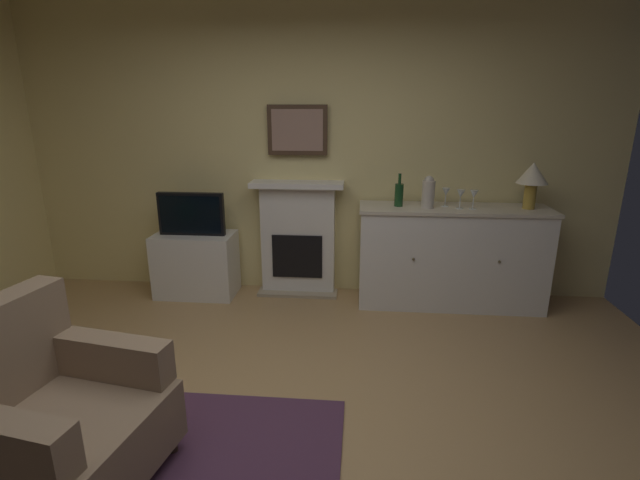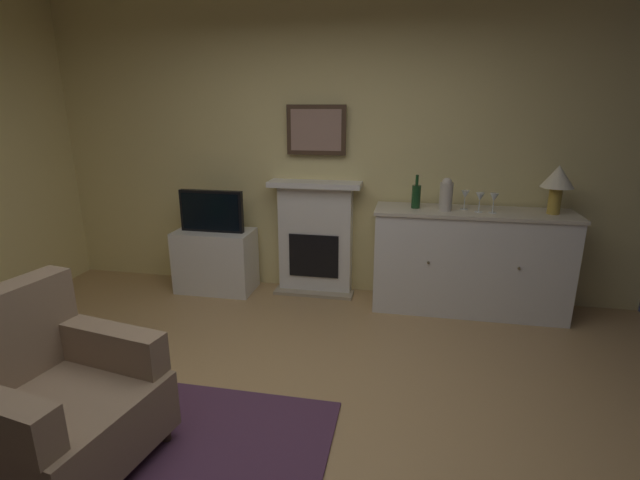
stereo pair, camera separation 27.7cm
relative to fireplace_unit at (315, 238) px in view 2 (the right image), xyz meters
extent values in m
cube|color=tan|center=(0.14, -2.14, -0.60)|extent=(5.64, 4.60, 0.10)
cube|color=#EAD68C|center=(0.14, 0.13, 0.88)|extent=(5.64, 0.06, 2.86)
cube|color=#4C2D47|center=(-0.57, -2.49, -0.54)|extent=(2.18, 1.45, 0.02)
cube|color=white|center=(0.00, 0.01, -0.02)|extent=(0.70, 0.18, 1.05)
cube|color=tan|center=(0.00, -0.09, -0.53)|extent=(0.77, 0.20, 0.03)
cube|color=black|center=(0.00, -0.09, -0.16)|extent=(0.48, 0.02, 0.42)
cube|color=white|center=(0.00, -0.02, 0.53)|extent=(0.87, 0.27, 0.05)
cube|color=#473323|center=(0.00, 0.05, 1.01)|extent=(0.55, 0.03, 0.45)
cube|color=#9E7A6B|center=(0.00, 0.03, 1.01)|extent=(0.47, 0.01, 0.37)
cube|color=white|center=(1.42, -0.18, -0.10)|extent=(1.64, 0.45, 0.89)
cube|color=beige|center=(1.42, -0.18, 0.36)|extent=(1.67, 0.48, 0.03)
sphere|color=brown|center=(1.06, -0.41, -0.04)|extent=(0.02, 0.02, 0.02)
sphere|color=brown|center=(1.78, -0.41, -0.04)|extent=(0.02, 0.02, 0.02)
cylinder|color=#B79338|center=(2.04, -0.18, 0.48)|extent=(0.10, 0.10, 0.22)
cone|color=#EFE5C6|center=(2.04, -0.18, 0.68)|extent=(0.26, 0.26, 0.18)
cylinder|color=#193F1E|center=(0.93, -0.17, 0.47)|extent=(0.08, 0.08, 0.20)
cylinder|color=#193F1E|center=(0.93, -0.17, 0.62)|extent=(0.03, 0.03, 0.09)
cylinder|color=silver|center=(1.34, -0.15, 0.37)|extent=(0.06, 0.06, 0.00)
cylinder|color=silver|center=(1.34, -0.15, 0.42)|extent=(0.01, 0.01, 0.09)
cone|color=silver|center=(1.34, -0.15, 0.50)|extent=(0.07, 0.07, 0.07)
cylinder|color=silver|center=(1.45, -0.23, 0.37)|extent=(0.06, 0.06, 0.00)
cylinder|color=silver|center=(1.45, -0.23, 0.42)|extent=(0.01, 0.01, 0.09)
cone|color=silver|center=(1.45, -0.23, 0.50)|extent=(0.07, 0.07, 0.07)
cylinder|color=silver|center=(1.56, -0.24, 0.37)|extent=(0.06, 0.06, 0.00)
cylinder|color=silver|center=(1.56, -0.24, 0.42)|extent=(0.01, 0.01, 0.09)
cone|color=silver|center=(1.56, -0.24, 0.50)|extent=(0.07, 0.07, 0.07)
cylinder|color=beige|center=(1.17, -0.23, 0.49)|extent=(0.11, 0.11, 0.24)
sphere|color=beige|center=(1.17, -0.23, 0.61)|extent=(0.08, 0.08, 0.08)
cube|color=white|center=(-0.97, -0.16, -0.24)|extent=(0.75, 0.42, 0.61)
cube|color=black|center=(-0.97, -0.18, 0.26)|extent=(0.62, 0.06, 0.40)
cube|color=black|center=(-0.97, -0.22, 0.26)|extent=(0.57, 0.01, 0.35)
cube|color=#8C7259|center=(-0.76, -2.53, -0.29)|extent=(0.92, 0.88, 0.32)
cube|color=#8C7259|center=(-1.09, -2.47, 0.12)|extent=(0.29, 0.78, 0.50)
cube|color=#8C7259|center=(-0.71, -2.21, -0.02)|extent=(0.73, 0.26, 0.22)
cylinder|color=#473323|center=(-0.37, -2.27, -0.50)|extent=(0.05, 0.05, 0.10)
cylinder|color=#473323|center=(-1.04, -2.15, -0.50)|extent=(0.05, 0.05, 0.10)
camera|label=1|loc=(0.59, -4.21, 1.24)|focal=25.74mm
camera|label=2|loc=(0.86, -4.17, 1.24)|focal=25.74mm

